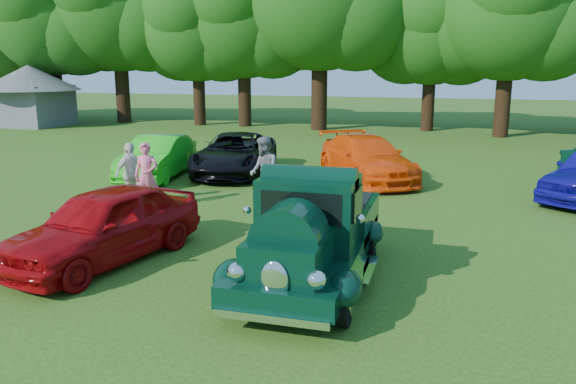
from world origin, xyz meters
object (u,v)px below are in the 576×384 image
(hero_pickup, at_px, (312,235))
(spectator_pink, at_px, (147,175))
(red_convertible, at_px, (104,225))
(back_car_orange, at_px, (367,158))
(spectator_grey, at_px, (264,171))
(back_car_lime, at_px, (158,157))
(gazebo, at_px, (30,88))
(spectator_white, at_px, (130,173))
(back_car_black, at_px, (235,154))

(hero_pickup, xyz_separation_m, spectator_pink, (-5.68, 4.02, 0.05))
(red_convertible, height_order, back_car_orange, red_convertible)
(hero_pickup, xyz_separation_m, spectator_grey, (-2.65, 5.22, 0.11))
(back_car_lime, relative_size, back_car_orange, 0.86)
(spectator_pink, distance_m, spectator_grey, 3.27)
(back_car_lime, height_order, spectator_pink, spectator_pink)
(back_car_lime, distance_m, spectator_pink, 4.25)
(spectator_pink, relative_size, gazebo, 0.29)
(spectator_white, bearing_deg, gazebo, 61.59)
(back_car_black, xyz_separation_m, spectator_pink, (-0.55, -5.36, 0.18))
(back_car_black, distance_m, gazebo, 22.33)
(red_convertible, relative_size, spectator_white, 2.52)
(hero_pickup, relative_size, back_car_black, 0.97)
(hero_pickup, bearing_deg, back_car_black, 118.67)
(back_car_black, relative_size, spectator_pink, 2.89)
(red_convertible, bearing_deg, back_car_black, 107.97)
(spectator_grey, relative_size, gazebo, 0.31)
(back_car_lime, xyz_separation_m, spectator_white, (1.11, -3.61, 0.15))
(spectator_grey, bearing_deg, spectator_white, -105.80)
(spectator_grey, xyz_separation_m, gazebo, (-21.26, 16.13, 1.42))
(gazebo, bearing_deg, hero_pickup, -41.76)
(red_convertible, xyz_separation_m, spectator_grey, (1.64, 5.36, 0.22))
(red_convertible, relative_size, spectator_grey, 2.28)
(back_car_lime, relative_size, spectator_pink, 2.43)
(back_car_black, height_order, back_car_orange, back_car_orange)
(hero_pickup, distance_m, back_car_lime, 10.85)
(back_car_lime, bearing_deg, hero_pickup, -55.04)
(back_car_orange, bearing_deg, back_car_lime, 162.34)
(hero_pickup, distance_m, gazebo, 32.09)
(back_car_orange, bearing_deg, spectator_pink, -164.93)
(spectator_white, xyz_separation_m, gazebo, (-17.56, 17.07, 1.51))
(spectator_pink, bearing_deg, red_convertible, -83.57)
(hero_pickup, distance_m, spectator_pink, 6.96)
(back_car_lime, height_order, gazebo, gazebo)
(red_convertible, bearing_deg, back_car_lime, 124.50)
(spectator_white, bearing_deg, red_convertible, -139.12)
(spectator_white, bearing_deg, spectator_grey, -59.92)
(spectator_grey, xyz_separation_m, spectator_white, (-3.71, -0.94, -0.09))
(red_convertible, bearing_deg, spectator_pink, 121.45)
(hero_pickup, height_order, gazebo, gazebo)
(hero_pickup, xyz_separation_m, back_car_lime, (-7.46, 7.88, -0.13))
(spectator_grey, bearing_deg, back_car_black, -179.28)
(back_car_lime, bearing_deg, back_car_black, 24.38)
(hero_pickup, distance_m, back_car_orange, 9.58)
(hero_pickup, height_order, spectator_grey, hero_pickup)
(hero_pickup, relative_size, gazebo, 0.80)
(back_car_orange, height_order, spectator_grey, spectator_grey)
(spectator_pink, relative_size, spectator_grey, 0.94)
(back_car_lime, distance_m, back_car_black, 2.77)
(hero_pickup, xyz_separation_m, back_car_orange, (-0.34, 9.57, -0.11))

